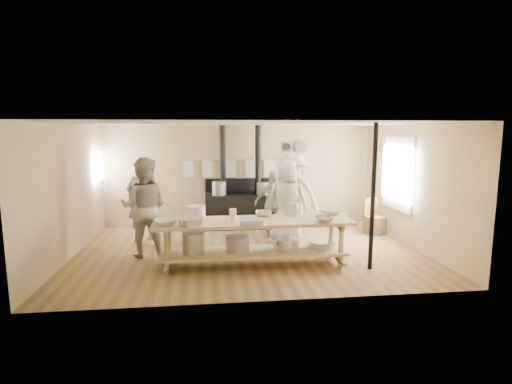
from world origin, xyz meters
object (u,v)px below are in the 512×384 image
at_px(cook_left, 145,207).
at_px(cook_center, 287,202).
at_px(chair, 374,223).
at_px(roasting_pan, 251,222).
at_px(prep_table, 253,238).
at_px(stove, 241,207).
at_px(cook_far_left, 141,201).
at_px(cook_right, 274,204).
at_px(cook_by_window, 294,193).

distance_m(cook_left, cook_center, 2.99).
bearing_deg(chair, roasting_pan, -162.89).
bearing_deg(cook_left, prep_table, 164.67).
bearing_deg(roasting_pan, stove, 88.70).
distance_m(cook_far_left, roasting_pan, 3.16).
height_order(stove, prep_table, stove).
bearing_deg(roasting_pan, cook_right, 71.06).
relative_size(prep_table, cook_center, 1.94).
bearing_deg(chair, cook_by_window, 153.08).
bearing_deg(cook_far_left, roasting_pan, 93.17).
distance_m(stove, chair, 3.34).
bearing_deg(stove, cook_center, -62.07).
distance_m(chair, roasting_pan, 4.00).
bearing_deg(cook_by_window, stove, -170.36).
xyz_separation_m(cook_left, roasting_pan, (1.98, -1.14, -0.08)).
height_order(stove, chair, stove).
bearing_deg(cook_far_left, cook_right, 137.98).
distance_m(cook_far_left, cook_right, 2.99).
relative_size(cook_far_left, cook_left, 0.95).
bearing_deg(prep_table, cook_far_left, 140.27).
xyz_separation_m(cook_center, cook_by_window, (0.35, 0.90, 0.05)).
height_order(cook_left, roasting_pan, cook_left).
xyz_separation_m(cook_center, roasting_pan, (-0.96, -1.67, -0.03)).
relative_size(cook_far_left, chair, 2.19).
height_order(prep_table, roasting_pan, roasting_pan).
xyz_separation_m(cook_left, cook_right, (2.74, 1.08, -0.19)).
bearing_deg(cook_right, cook_far_left, 22.96).
height_order(cook_far_left, cook_right, cook_far_left).
distance_m(cook_right, cook_by_window, 0.67).
distance_m(prep_table, roasting_pan, 0.50).
bearing_deg(cook_left, cook_right, -152.20).
xyz_separation_m(prep_table, cook_left, (-2.05, 0.81, 0.46)).
xyz_separation_m(prep_table, cook_right, (0.69, 1.89, 0.27)).
relative_size(prep_table, cook_left, 1.84).
bearing_deg(cook_center, cook_by_window, -92.72).
bearing_deg(chair, cook_right, 163.06).
distance_m(cook_far_left, cook_left, 1.13).
xyz_separation_m(cook_far_left, chair, (5.46, 0.03, -0.68)).
bearing_deg(roasting_pan, prep_table, 77.36).
relative_size(cook_far_left, roasting_pan, 4.62).
bearing_deg(stove, cook_left, -132.89).
relative_size(cook_left, cook_right, 1.24).
bearing_deg(chair, prep_table, -166.42).
bearing_deg(prep_table, roasting_pan, -102.64).
relative_size(stove, cook_by_window, 1.33).
bearing_deg(cook_center, roasting_pan, 78.53).
bearing_deg(cook_left, stove, -126.69).
height_order(stove, cook_center, stove).
relative_size(cook_center, cook_by_window, 0.95).
distance_m(stove, cook_center, 1.94).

